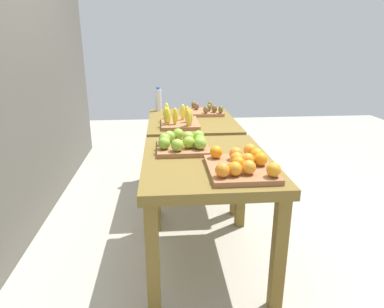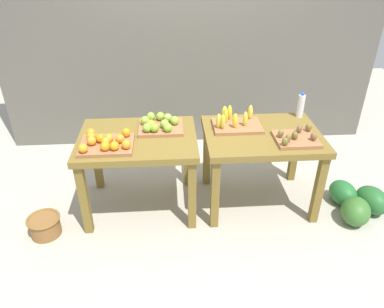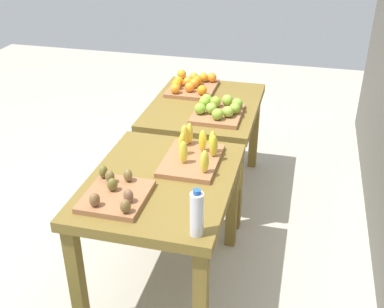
{
  "view_description": "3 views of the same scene",
  "coord_description": "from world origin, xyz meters",
  "px_view_note": "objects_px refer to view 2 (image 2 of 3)",
  "views": [
    {
      "loc": [
        -2.55,
        0.27,
        1.45
      ],
      "look_at": [
        -0.05,
        0.05,
        0.62
      ],
      "focal_mm": 31.79,
      "sensor_mm": 36.0,
      "label": 1
    },
    {
      "loc": [
        -0.28,
        -2.87,
        2.28
      ],
      "look_at": [
        -0.08,
        0.02,
        0.55
      ],
      "focal_mm": 34.32,
      "sensor_mm": 36.0,
      "label": 2
    },
    {
      "loc": [
        2.71,
        0.72,
        2.15
      ],
      "look_at": [
        -0.04,
        0.03,
        0.6
      ],
      "focal_mm": 44.45,
      "sensor_mm": 36.0,
      "label": 3
    }
  ],
  "objects_px": {
    "display_table_left": "(138,148)",
    "wicker_basket": "(45,225)",
    "apple_bin": "(160,124)",
    "banana_crate": "(235,123)",
    "orange_bin": "(106,143)",
    "display_table_right": "(261,144)",
    "kiwi_bin": "(296,138)",
    "water_bottle": "(301,106)",
    "watermelon_pile": "(358,202)"
  },
  "relations": [
    {
      "from": "watermelon_pile",
      "to": "kiwi_bin",
      "type": "bearing_deg",
      "value": 172.7
    },
    {
      "from": "display_table_left",
      "to": "wicker_basket",
      "type": "distance_m",
      "value": 1.06
    },
    {
      "from": "apple_bin",
      "to": "banana_crate",
      "type": "distance_m",
      "value": 0.69
    },
    {
      "from": "banana_crate",
      "to": "wicker_basket",
      "type": "xyz_separation_m",
      "value": [
        -1.72,
        -0.48,
        -0.71
      ]
    },
    {
      "from": "orange_bin",
      "to": "watermelon_pile",
      "type": "distance_m",
      "value": 2.38
    },
    {
      "from": "kiwi_bin",
      "to": "water_bottle",
      "type": "xyz_separation_m",
      "value": [
        0.19,
        0.48,
        0.09
      ]
    },
    {
      "from": "banana_crate",
      "to": "wicker_basket",
      "type": "distance_m",
      "value": 1.92
    },
    {
      "from": "water_bottle",
      "to": "display_table_right",
      "type": "bearing_deg",
      "value": -144.42
    },
    {
      "from": "banana_crate",
      "to": "watermelon_pile",
      "type": "relative_size",
      "value": 0.67
    },
    {
      "from": "watermelon_pile",
      "to": "wicker_basket",
      "type": "relative_size",
      "value": 2.3
    },
    {
      "from": "display_table_left",
      "to": "orange_bin",
      "type": "bearing_deg",
      "value": -146.06
    },
    {
      "from": "display_table_left",
      "to": "apple_bin",
      "type": "height_order",
      "value": "apple_bin"
    },
    {
      "from": "orange_bin",
      "to": "watermelon_pile",
      "type": "relative_size",
      "value": 0.67
    },
    {
      "from": "display_table_right",
      "to": "wicker_basket",
      "type": "xyz_separation_m",
      "value": [
        -1.96,
        -0.35,
        -0.55
      ]
    },
    {
      "from": "apple_bin",
      "to": "watermelon_pile",
      "type": "bearing_deg",
      "value": -12.06
    },
    {
      "from": "water_bottle",
      "to": "watermelon_pile",
      "type": "xyz_separation_m",
      "value": [
        0.48,
        -0.56,
        -0.75
      ]
    },
    {
      "from": "display_table_right",
      "to": "orange_bin",
      "type": "relative_size",
      "value": 2.36
    },
    {
      "from": "display_table_left",
      "to": "kiwi_bin",
      "type": "bearing_deg",
      "value": -7.02
    },
    {
      "from": "wicker_basket",
      "to": "watermelon_pile",
      "type": "bearing_deg",
      "value": 1.92
    },
    {
      "from": "watermelon_pile",
      "to": "wicker_basket",
      "type": "height_order",
      "value": "watermelon_pile"
    },
    {
      "from": "kiwi_bin",
      "to": "water_bottle",
      "type": "height_order",
      "value": "water_bottle"
    },
    {
      "from": "water_bottle",
      "to": "display_table_left",
      "type": "bearing_deg",
      "value": -168.72
    },
    {
      "from": "display_table_right",
      "to": "kiwi_bin",
      "type": "height_order",
      "value": "kiwi_bin"
    },
    {
      "from": "display_table_right",
      "to": "kiwi_bin",
      "type": "xyz_separation_m",
      "value": [
        0.25,
        -0.17,
        0.14
      ]
    },
    {
      "from": "display_table_left",
      "to": "apple_bin",
      "type": "xyz_separation_m",
      "value": [
        0.2,
        0.14,
        0.16
      ]
    },
    {
      "from": "display_table_left",
      "to": "orange_bin",
      "type": "xyz_separation_m",
      "value": [
        -0.24,
        -0.16,
        0.15
      ]
    },
    {
      "from": "watermelon_pile",
      "to": "display_table_right",
      "type": "bearing_deg",
      "value": 164.48
    },
    {
      "from": "display_table_left",
      "to": "apple_bin",
      "type": "relative_size",
      "value": 2.6
    },
    {
      "from": "apple_bin",
      "to": "kiwi_bin",
      "type": "xyz_separation_m",
      "value": [
        1.17,
        -0.31,
        -0.02
      ]
    },
    {
      "from": "orange_bin",
      "to": "apple_bin",
      "type": "relative_size",
      "value": 1.1
    },
    {
      "from": "orange_bin",
      "to": "wicker_basket",
      "type": "relative_size",
      "value": 1.55
    },
    {
      "from": "kiwi_bin",
      "to": "banana_crate",
      "type": "bearing_deg",
      "value": 148.15
    },
    {
      "from": "wicker_basket",
      "to": "display_table_left",
      "type": "bearing_deg",
      "value": 22.71
    },
    {
      "from": "kiwi_bin",
      "to": "orange_bin",
      "type": "bearing_deg",
      "value": 179.87
    },
    {
      "from": "display_table_right",
      "to": "orange_bin",
      "type": "bearing_deg",
      "value": -173.12
    },
    {
      "from": "kiwi_bin",
      "to": "display_table_left",
      "type": "bearing_deg",
      "value": 172.98
    },
    {
      "from": "orange_bin",
      "to": "banana_crate",
      "type": "distance_m",
      "value": 1.17
    },
    {
      "from": "apple_bin",
      "to": "kiwi_bin",
      "type": "height_order",
      "value": "apple_bin"
    },
    {
      "from": "display_table_left",
      "to": "orange_bin",
      "type": "height_order",
      "value": "orange_bin"
    },
    {
      "from": "water_bottle",
      "to": "orange_bin",
      "type": "bearing_deg",
      "value": -165.22
    },
    {
      "from": "banana_crate",
      "to": "display_table_left",
      "type": "bearing_deg",
      "value": -171.75
    },
    {
      "from": "display_table_left",
      "to": "wicker_basket",
      "type": "xyz_separation_m",
      "value": [
        -0.84,
        -0.35,
        -0.55
      ]
    },
    {
      "from": "apple_bin",
      "to": "display_table_right",
      "type": "bearing_deg",
      "value": -8.55
    },
    {
      "from": "display_table_right",
      "to": "wicker_basket",
      "type": "relative_size",
      "value": 3.65
    },
    {
      "from": "display_table_left",
      "to": "orange_bin",
      "type": "relative_size",
      "value": 2.36
    },
    {
      "from": "orange_bin",
      "to": "wicker_basket",
      "type": "xyz_separation_m",
      "value": [
        -0.59,
        -0.19,
        -0.7
      ]
    },
    {
      "from": "orange_bin",
      "to": "watermelon_pile",
      "type": "bearing_deg",
      "value": -2.24
    },
    {
      "from": "display_table_left",
      "to": "watermelon_pile",
      "type": "bearing_deg",
      "value": -7.11
    },
    {
      "from": "display_table_left",
      "to": "banana_crate",
      "type": "bearing_deg",
      "value": 8.25
    },
    {
      "from": "wicker_basket",
      "to": "kiwi_bin",
      "type": "bearing_deg",
      "value": 4.72
    }
  ]
}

